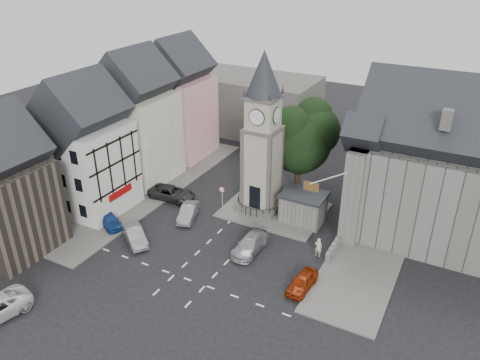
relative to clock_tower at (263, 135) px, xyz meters
The scene contains 23 objects.
ground 11.39m from the clock_tower, 90.00° to the right, with size 120.00×120.00×0.00m, color black.
pavement_west 15.00m from the clock_tower, behind, with size 6.00×30.00×0.14m, color #595651.
pavement_east 14.45m from the clock_tower, ahead, with size 6.00×26.00×0.14m, color #595651.
central_island 8.18m from the clock_tower, ahead, with size 10.00×8.00×0.16m, color #595651.
road_markings 15.74m from the clock_tower, 90.00° to the right, with size 20.00×8.00×0.01m, color silver.
clock_tower is the anchor object (origin of this frame).
stone_shelter 8.15m from the clock_tower, ahead, with size 4.30×3.30×3.08m.
town_tree 5.51m from the clock_tower, 68.23° to the left, with size 7.20×7.20×10.80m.
warning_sign_post 7.34m from the clock_tower, 141.37° to the right, with size 0.70×0.19×2.85m.
terrace_pink 17.51m from the clock_tower, 152.68° to the left, with size 8.10×7.60×12.80m.
terrace_cream 15.58m from the clock_tower, behind, with size 8.10×7.60×12.80m.
terrace_tudor 17.55m from the clock_tower, 152.73° to the right, with size 8.10×7.60×12.00m.
backdrop_west 23.69m from the clock_tower, 120.95° to the left, with size 20.00×10.00×8.00m, color #4C4944.
east_building 15.99m from the clock_tower, 10.92° to the left, with size 14.40×11.40×12.60m.
east_boundary_wall 12.15m from the clock_tower, 12.32° to the left, with size 0.40×16.00×0.90m, color #64635C.
flagpole 9.01m from the clock_tower, 26.52° to the right, with size 3.68×0.10×2.74m.
car_west_blue 17.08m from the clock_tower, 138.42° to the right, with size 1.58×3.93×1.34m, color navy.
car_west_silver 15.38m from the clock_tower, 123.83° to the right, with size 1.47×4.22×1.39m, color gray.
car_west_grey 12.21m from the clock_tower, 162.75° to the right, with size 2.38×5.17×1.44m, color #29292B.
car_island_silver 10.70m from the clock_tower, 135.75° to the right, with size 1.42×4.08×1.35m, color gray.
car_island_east 10.84m from the clock_tower, 71.55° to the right, with size 1.94×4.76×1.38m, color #A1A3A8.
car_east_red 15.20m from the clock_tower, 50.02° to the right, with size 1.50×3.72×1.27m, color maroon.
pedestrian 12.12m from the clock_tower, 33.42° to the right, with size 0.66×0.44×1.82m, color beige.
Camera 1 is at (17.97, -30.51, 24.56)m, focal length 35.00 mm.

